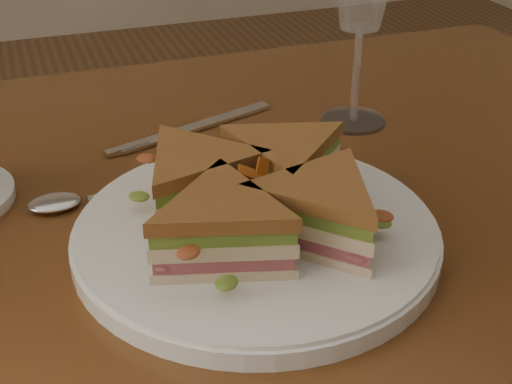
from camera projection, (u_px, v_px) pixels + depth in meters
table at (190, 297)px, 0.70m from camera, size 1.20×0.80×0.75m
plate at (256, 235)px, 0.60m from camera, size 0.31×0.31×0.02m
sandwich_wedges at (256, 197)px, 0.59m from camera, size 0.26×0.26×0.06m
crisps_mound at (256, 201)px, 0.59m from camera, size 0.09×0.09×0.05m
spoon at (80, 200)px, 0.66m from camera, size 0.18×0.03×0.01m
knife at (186, 131)px, 0.80m from camera, size 0.21×0.08×0.00m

